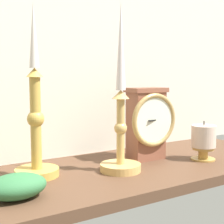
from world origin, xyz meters
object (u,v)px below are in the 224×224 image
at_px(mantel_clock, 148,122).
at_px(candlestick_tall_left, 121,121).
at_px(candlestick_tall_center, 36,126).
at_px(pillar_candle_front, 203,140).

relative_size(mantel_clock, candlestick_tall_left, 0.49).
xyz_separation_m(mantel_clock, candlestick_tall_center, (-0.31, 0.01, 0.01)).
height_order(candlestick_tall_left, candlestick_tall_center, candlestick_tall_left).
bearing_deg(candlestick_tall_center, candlestick_tall_left, -20.05).
height_order(mantel_clock, candlestick_tall_center, candlestick_tall_center).
bearing_deg(candlestick_tall_center, mantel_clock, -2.27).
xyz_separation_m(candlestick_tall_center, pillar_candle_front, (0.43, -0.10, -0.06)).
relative_size(mantel_clock, pillar_candle_front, 1.84).
bearing_deg(mantel_clock, candlestick_tall_center, 177.73).
bearing_deg(mantel_clock, pillar_candle_front, -33.58).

